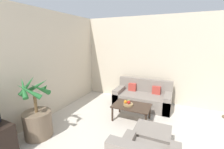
% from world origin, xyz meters
% --- Properties ---
extents(wall_back, '(8.31, 0.06, 2.70)m').
position_xyz_m(wall_back, '(0.00, 5.99, 1.35)').
color(wall_back, beige).
rests_on(wall_back, ground_plane).
extents(wall_left, '(0.06, 7.56, 2.70)m').
position_xyz_m(wall_left, '(-3.39, 2.98, 1.35)').
color(wall_left, beige).
rests_on(wall_left, ground_plane).
extents(potted_palm, '(0.65, 0.66, 1.29)m').
position_xyz_m(potted_palm, '(-2.88, 3.08, 0.39)').
color(potted_palm, brown).
rests_on(potted_palm, ground_plane).
extents(sofa_loveseat, '(1.65, 0.79, 0.79)m').
position_xyz_m(sofa_loveseat, '(-1.25, 5.44, 0.26)').
color(sofa_loveseat, gray).
rests_on(sofa_loveseat, ground_plane).
extents(coffee_table, '(0.91, 0.59, 0.39)m').
position_xyz_m(coffee_table, '(-1.31, 4.51, 0.34)').
color(coffee_table, '#38281E').
rests_on(coffee_table, ground_plane).
extents(fruit_bowl, '(0.24, 0.24, 0.05)m').
position_xyz_m(fruit_bowl, '(-1.39, 4.47, 0.41)').
color(fruit_bowl, '#997A4C').
rests_on(fruit_bowl, coffee_table).
extents(apple_red, '(0.08, 0.08, 0.08)m').
position_xyz_m(apple_red, '(-1.37, 4.46, 0.48)').
color(apple_red, red).
rests_on(apple_red, fruit_bowl).
extents(apple_green, '(0.07, 0.07, 0.07)m').
position_xyz_m(apple_green, '(-1.40, 4.54, 0.47)').
color(apple_green, olive).
rests_on(apple_green, fruit_bowl).
extents(orange_fruit, '(0.08, 0.08, 0.08)m').
position_xyz_m(orange_fruit, '(-1.46, 4.46, 0.48)').
color(orange_fruit, orange).
rests_on(orange_fruit, fruit_bowl).
extents(ottoman, '(0.65, 0.53, 0.38)m').
position_xyz_m(ottoman, '(-0.66, 3.72, 0.19)').
color(ottoman, gray).
rests_on(ottoman, ground_plane).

